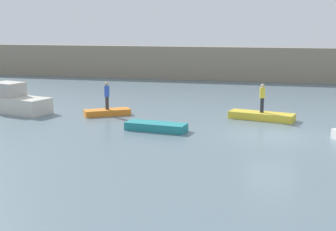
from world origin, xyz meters
name	(u,v)px	position (x,y,z in m)	size (l,w,h in m)	color
ground_plane	(271,137)	(0.00, 0.00, 0.00)	(120.00, 120.00, 0.00)	slate
embankment_wall	(279,65)	(0.00, 24.01, 1.69)	(80.00, 1.20, 3.37)	gray
motorboat	(12,101)	(-16.76, 3.26, 0.70)	(5.57, 3.23, 1.92)	beige
rowboat_orange	(107,112)	(-10.26, 3.56, 0.19)	(2.86, 0.99, 0.38)	orange
rowboat_teal	(156,127)	(-6.12, 0.03, 0.22)	(3.33, 1.11, 0.43)	teal
rowboat_yellow	(262,116)	(-0.71, 4.47, 0.22)	(3.89, 1.16, 0.43)	gold
person_yellow_shirt	(262,96)	(-0.71, 4.47, 1.41)	(0.32, 0.32, 1.74)	#232838
person_blue_shirt	(107,94)	(-10.26, 3.56, 1.34)	(0.32, 0.32, 1.74)	#38332D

